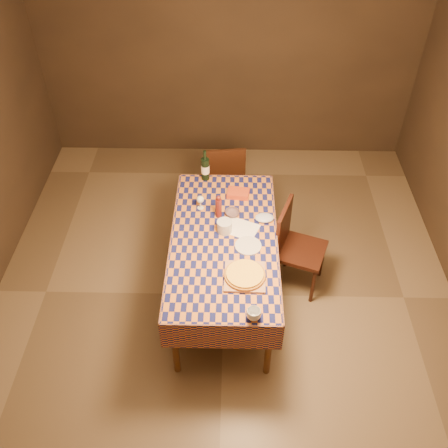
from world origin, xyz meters
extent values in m
plane|color=brown|center=(0.00, 0.00, 0.00)|extent=(5.00, 5.00, 0.00)
plane|color=white|center=(0.00, 0.00, 2.70)|extent=(5.00, 5.00, 0.00)
cube|color=#34271D|center=(0.00, 2.50, 1.35)|extent=(4.50, 0.10, 2.70)
cylinder|color=brown|center=(-0.38, -0.83, 0.38)|extent=(0.06, 0.06, 0.75)
cylinder|color=brown|center=(0.38, -0.83, 0.38)|extent=(0.06, 0.06, 0.75)
cylinder|color=brown|center=(-0.38, 0.83, 0.38)|extent=(0.06, 0.06, 0.75)
cylinder|color=brown|center=(0.38, 0.83, 0.38)|extent=(0.06, 0.06, 0.75)
cube|color=brown|center=(0.00, 0.00, 0.74)|extent=(0.90, 1.80, 0.03)
cube|color=brown|center=(0.00, 0.00, 0.76)|extent=(0.92, 1.82, 0.02)
cube|color=brown|center=(0.00, -0.92, 0.62)|extent=(0.94, 0.01, 0.30)
cube|color=brown|center=(0.00, 0.92, 0.62)|extent=(0.94, 0.01, 0.30)
cube|color=brown|center=(-0.47, 0.00, 0.62)|extent=(0.01, 1.84, 0.30)
cube|color=brown|center=(0.47, 0.00, 0.62)|extent=(0.01, 1.84, 0.30)
cube|color=#B37C54|center=(0.18, -0.44, 0.78)|extent=(0.34, 0.34, 0.02)
cylinder|color=#A2631B|center=(0.18, -0.44, 0.80)|extent=(0.38, 0.38, 0.02)
cylinder|color=gold|center=(0.18, -0.44, 0.82)|extent=(0.34, 0.34, 0.01)
cylinder|color=#531713|center=(-0.05, 0.30, 0.87)|extent=(0.06, 0.06, 0.20)
sphere|color=#531713|center=(-0.05, 0.30, 0.99)|extent=(0.04, 0.04, 0.04)
imported|color=#59434B|center=(0.07, 0.32, 0.79)|extent=(0.14, 0.14, 0.04)
cylinder|color=silver|center=(-0.23, 0.41, 0.77)|extent=(0.08, 0.08, 0.00)
cylinder|color=silver|center=(-0.23, 0.41, 0.81)|extent=(0.01, 0.01, 0.07)
sphere|color=silver|center=(-0.23, 0.41, 0.87)|extent=(0.07, 0.07, 0.07)
ellipsoid|color=#400719|center=(-0.23, 0.41, 0.87)|extent=(0.05, 0.05, 0.03)
cylinder|color=black|center=(-0.20, 0.86, 0.89)|extent=(0.10, 0.10, 0.24)
cylinder|color=black|center=(-0.20, 0.86, 1.05)|extent=(0.04, 0.04, 0.10)
cylinder|color=beige|center=(-0.20, 0.86, 0.89)|extent=(0.10, 0.10, 0.09)
cylinder|color=#B8BDBF|center=(0.00, 0.10, 0.83)|extent=(0.17, 0.17, 0.11)
cube|color=#BC3D18|center=(0.13, 0.60, 0.80)|extent=(0.22, 0.17, 0.05)
cylinder|color=silver|center=(0.21, -0.09, 0.78)|extent=(0.30, 0.30, 0.01)
imported|color=silver|center=(0.24, -0.84, 0.81)|extent=(0.13, 0.13, 0.09)
cube|color=white|center=(0.15, 0.13, 0.77)|extent=(0.37, 0.33, 0.00)
ellipsoid|color=#AEBEDF|center=(0.36, 0.25, 0.79)|extent=(0.19, 0.16, 0.05)
cube|color=black|center=(-0.03, 1.33, 0.45)|extent=(0.46, 0.46, 0.04)
cube|color=black|center=(-0.01, 1.13, 0.70)|extent=(0.42, 0.08, 0.46)
cylinder|color=black|center=(0.13, 1.53, 0.21)|extent=(0.04, 0.04, 0.43)
cylinder|color=black|center=(-0.23, 1.49, 0.21)|extent=(0.04, 0.04, 0.43)
cylinder|color=black|center=(0.17, 1.17, 0.21)|extent=(0.04, 0.04, 0.43)
cylinder|color=black|center=(-0.19, 1.13, 0.21)|extent=(0.04, 0.04, 0.43)
cube|color=black|center=(0.73, 0.17, 0.45)|extent=(0.54, 0.54, 0.04)
cube|color=black|center=(0.55, 0.24, 0.70)|extent=(0.18, 0.41, 0.46)
cylinder|color=black|center=(0.84, -0.06, 0.21)|extent=(0.04, 0.04, 0.43)
cylinder|color=black|center=(0.96, 0.28, 0.21)|extent=(0.04, 0.04, 0.43)
cylinder|color=black|center=(0.50, 0.07, 0.21)|extent=(0.04, 0.04, 0.43)
cylinder|color=black|center=(0.63, 0.40, 0.21)|extent=(0.04, 0.04, 0.43)
camera|label=1|loc=(0.07, -3.11, 3.84)|focal=40.00mm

